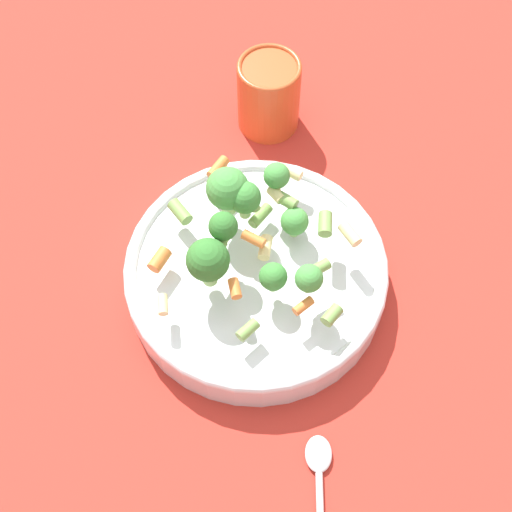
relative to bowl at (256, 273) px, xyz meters
name	(u,v)px	position (x,y,z in m)	size (l,w,h in m)	color
ground_plane	(256,284)	(0.00, 0.00, -0.02)	(3.00, 3.00, 0.00)	#B72D23
bowl	(256,273)	(0.00, 0.00, 0.00)	(0.28, 0.28, 0.05)	silver
pasta_salad	(244,226)	(-0.01, 0.02, 0.07)	(0.21, 0.22, 0.08)	#8CB766
cup	(269,94)	(0.07, 0.22, 0.02)	(0.08, 0.08, 0.10)	#CC4C23
spoon	(320,495)	(0.00, -0.23, -0.02)	(0.06, 0.18, 0.01)	silver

